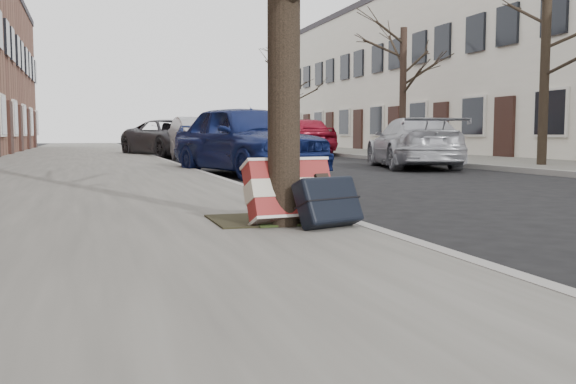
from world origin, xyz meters
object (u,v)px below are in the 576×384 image
object	(u,v)px
car_near_front	(246,139)
car_near_mid	(202,139)
suitcase_red	(289,191)
suitcase_navy	(328,201)

from	to	relation	value
car_near_front	car_near_mid	bearing A→B (deg)	73.34
suitcase_red	car_near_front	size ratio (longest dim) A/B	0.16
car_near_front	car_near_mid	distance (m)	7.06
car_near_front	car_near_mid	size ratio (longest dim) A/B	1.04
suitcase_red	car_near_front	bearing A→B (deg)	72.39
car_near_front	suitcase_red	bearing A→B (deg)	-115.60
suitcase_red	suitcase_navy	xyz separation A→B (m)	(0.23, -0.29, -0.06)
suitcase_red	suitcase_navy	distance (m)	0.38
suitcase_red	car_near_front	xyz separation A→B (m)	(1.60, 8.07, 0.36)
suitcase_navy	car_near_front	bearing A→B (deg)	59.89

